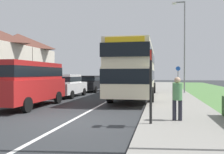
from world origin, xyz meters
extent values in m
plane|color=#2D3033|center=(0.00, 0.00, 0.00)|extent=(120.00, 120.00, 0.00)
cube|color=silver|center=(0.00, 8.00, 0.00)|extent=(0.14, 60.00, 0.01)
cube|color=gray|center=(4.20, 6.00, 0.06)|extent=(3.20, 68.00, 0.12)
cube|color=beige|center=(1.57, 9.02, 1.32)|extent=(2.50, 11.30, 1.65)
cube|color=beige|center=(1.57, 9.02, 2.92)|extent=(2.45, 11.07, 1.55)
cube|color=black|center=(1.57, 9.02, 1.65)|extent=(2.53, 11.35, 0.76)
cube|color=black|center=(1.57, 9.02, 3.00)|extent=(2.53, 11.35, 0.72)
cube|color=gold|center=(1.57, 3.43, 3.42)|extent=(2.00, 0.08, 0.44)
cylinder|color=black|center=(0.32, 12.52, 0.50)|extent=(0.30, 1.00, 1.00)
cylinder|color=black|center=(2.82, 12.52, 0.50)|extent=(0.30, 1.00, 1.00)
cylinder|color=black|center=(0.32, 5.91, 0.50)|extent=(0.30, 1.00, 1.00)
cylinder|color=black|center=(2.82, 5.91, 0.50)|extent=(0.30, 1.00, 1.00)
cube|color=#B21E1E|center=(-3.63, 3.24, 0.92)|extent=(1.95, 5.50, 1.13)
cube|color=#B21E1E|center=(-3.63, 3.24, 1.95)|extent=(1.72, 5.06, 0.92)
cube|color=black|center=(-3.63, 3.24, 1.90)|extent=(1.76, 5.11, 0.52)
cylinder|color=black|center=(-4.58, 4.94, 0.36)|extent=(0.20, 0.72, 0.72)
cylinder|color=black|center=(-2.67, 4.94, 0.36)|extent=(0.20, 0.72, 0.72)
cylinder|color=black|center=(-2.67, 1.53, 0.36)|extent=(0.20, 0.72, 0.72)
cube|color=silver|center=(-3.64, 8.97, 0.69)|extent=(1.71, 4.50, 0.79)
cube|color=silver|center=(-3.64, 8.75, 1.41)|extent=(1.50, 2.47, 0.65)
cube|color=black|center=(-3.64, 8.75, 1.38)|extent=(1.54, 2.50, 0.36)
cylinder|color=black|center=(-4.48, 10.36, 0.30)|extent=(0.20, 0.60, 0.60)
cylinder|color=black|center=(-2.81, 10.36, 0.30)|extent=(0.20, 0.60, 0.60)
cylinder|color=black|center=(-4.48, 7.58, 0.30)|extent=(0.20, 0.60, 0.60)
cylinder|color=black|center=(-2.81, 7.58, 0.30)|extent=(0.20, 0.60, 0.60)
cube|color=black|center=(-3.48, 14.49, 0.66)|extent=(1.84, 4.15, 0.71)
cube|color=black|center=(-3.48, 14.28, 1.30)|extent=(1.62, 2.28, 0.58)
cube|color=black|center=(-3.48, 14.28, 1.27)|extent=(1.66, 2.30, 0.33)
cylinder|color=black|center=(-4.38, 15.78, 0.30)|extent=(0.20, 0.60, 0.60)
cylinder|color=black|center=(-2.57, 15.78, 0.30)|extent=(0.20, 0.60, 0.60)
cylinder|color=black|center=(-4.38, 13.21, 0.30)|extent=(0.20, 0.60, 0.60)
cylinder|color=black|center=(-2.57, 13.21, 0.30)|extent=(0.20, 0.60, 0.60)
cylinder|color=#23232D|center=(3.81, 0.36, 0.42)|extent=(0.14, 0.14, 0.85)
cylinder|color=#23232D|center=(4.01, 0.36, 0.42)|extent=(0.14, 0.14, 0.85)
cylinder|color=#518C56|center=(3.91, 0.36, 1.15)|extent=(0.34, 0.34, 0.60)
sphere|color=tan|center=(3.91, 0.36, 1.56)|extent=(0.22, 0.22, 0.22)
cylinder|color=black|center=(3.00, -0.37, 1.30)|extent=(0.09, 0.09, 2.60)
cube|color=red|center=(3.00, -0.37, 2.40)|extent=(0.04, 0.44, 0.32)
cube|color=black|center=(3.00, -0.35, 1.55)|extent=(0.06, 0.52, 0.68)
cylinder|color=slate|center=(5.11, 15.97, 1.05)|extent=(0.08, 0.08, 2.10)
cylinder|color=blue|center=(5.11, 15.97, 2.30)|extent=(0.44, 0.03, 0.44)
cylinder|color=slate|center=(5.46, 13.35, 4.06)|extent=(0.12, 0.12, 8.12)
cube|color=slate|center=(5.01, 13.35, 8.07)|extent=(0.90, 0.10, 0.10)
cube|color=silver|center=(4.56, 13.35, 8.00)|extent=(0.36, 0.20, 0.14)
cube|color=beige|center=(-15.70, 21.08, 2.52)|extent=(7.94, 6.14, 5.04)
pyramid|color=brown|center=(-15.70, 21.08, 6.16)|extent=(7.94, 6.14, 2.25)
camera|label=1|loc=(3.27, -8.40, 1.79)|focal=38.24mm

